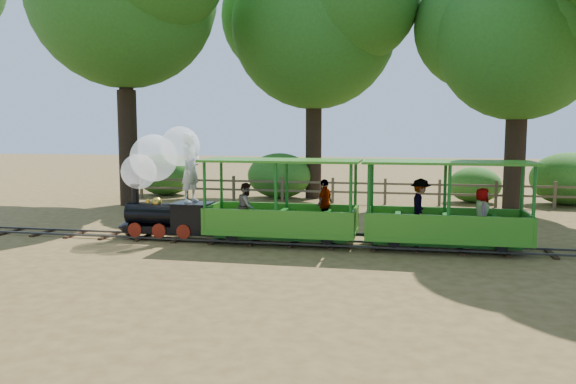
% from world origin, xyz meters
% --- Properties ---
extents(ground, '(90.00, 90.00, 0.00)m').
position_xyz_m(ground, '(0.00, 0.00, 0.00)').
color(ground, olive).
rests_on(ground, ground).
extents(track, '(22.00, 1.00, 0.10)m').
position_xyz_m(track, '(0.00, 0.00, 0.07)').
color(track, '#3F3D3A').
rests_on(track, ground).
extents(locomotive, '(2.60, 1.22, 2.99)m').
position_xyz_m(locomotive, '(-4.47, 0.08, 1.69)').
color(locomotive, black).
rests_on(locomotive, ground).
extents(carriage_front, '(3.88, 1.59, 2.02)m').
position_xyz_m(carriage_front, '(-1.28, 0.01, 0.82)').
color(carriage_front, '#36841C').
rests_on(carriage_front, track).
extents(carriage_rear, '(3.88, 1.59, 2.02)m').
position_xyz_m(carriage_rear, '(2.61, 0.05, 0.83)').
color(carriage_rear, '#36841C').
rests_on(carriage_rear, track).
extents(oak_nc, '(8.35, 7.34, 10.34)m').
position_xyz_m(oak_nc, '(-2.03, 9.59, 7.34)').
color(oak_nc, '#2D2116').
rests_on(oak_nc, ground).
extents(oak_ne, '(7.17, 6.31, 8.89)m').
position_xyz_m(oak_ne, '(5.47, 7.58, 6.31)').
color(oak_ne, '#2D2116').
rests_on(oak_ne, ground).
extents(fence, '(18.10, 0.10, 1.00)m').
position_xyz_m(fence, '(0.00, 8.00, 0.58)').
color(fence, brown).
rests_on(fence, ground).
extents(shrub_west, '(2.61, 2.01, 1.81)m').
position_xyz_m(shrub_west, '(-8.52, 9.30, 0.90)').
color(shrub_west, '#2D6B1E').
rests_on(shrub_west, ground).
extents(shrub_mid_w, '(2.71, 2.08, 1.87)m').
position_xyz_m(shrub_mid_w, '(-3.40, 9.30, 0.94)').
color(shrub_mid_w, '#2D6B1E').
rests_on(shrub_mid_w, ground).
extents(shrub_mid_e, '(2.02, 1.56, 1.40)m').
position_xyz_m(shrub_mid_e, '(4.40, 9.30, 0.70)').
color(shrub_mid_e, '#2D6B1E').
rests_on(shrub_mid_e, ground).
extents(shrub_east, '(2.89, 2.22, 2.00)m').
position_xyz_m(shrub_east, '(7.81, 9.30, 1.00)').
color(shrub_east, '#2D6B1E').
rests_on(shrub_east, ground).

